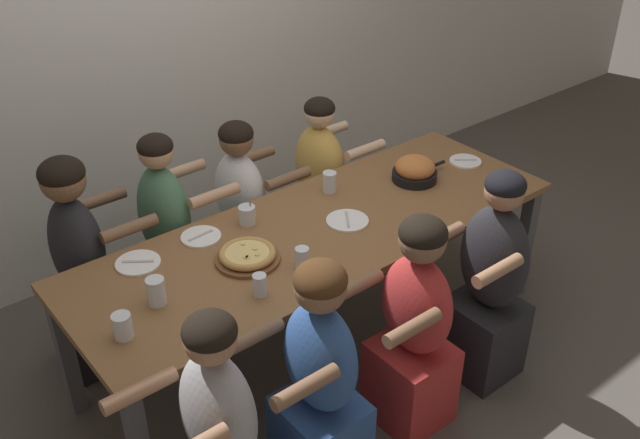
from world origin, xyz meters
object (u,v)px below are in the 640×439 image
(diner_far_left, at_px, (83,272))
(diner_far_midleft, at_px, (169,244))
(empty_plate_a, at_px, (347,221))
(diner_near_midright, at_px, (489,287))
(drinking_glass_c, at_px, (123,327))
(drinking_glass_d, at_px, (156,291))
(skillet_bowl, at_px, (415,170))
(drinking_glass_b, at_px, (260,286))
(diner_far_midright, at_px, (320,190))
(empty_plate_b, at_px, (465,161))
(cocktail_glass_blue, at_px, (247,216))
(empty_plate_c, at_px, (138,263))
(diner_near_midleft, at_px, (320,386))
(diner_near_center, at_px, (414,332))
(pizza_board_main, at_px, (248,255))
(diner_far_center, at_px, (242,219))
(drinking_glass_e, at_px, (329,182))
(empty_plate_d, at_px, (201,237))
(drinking_glass_a, at_px, (302,259))

(diner_far_left, height_order, diner_far_midleft, diner_far_left)
(empty_plate_a, xyz_separation_m, diner_near_midright, (0.38, -0.62, -0.23))
(drinking_glass_c, distance_m, drinking_glass_d, 0.23)
(skillet_bowl, bearing_deg, empty_plate_a, -169.95)
(drinking_glass_b, relative_size, diner_far_midright, 0.09)
(empty_plate_b, bearing_deg, diner_far_left, 163.06)
(skillet_bowl, distance_m, cocktail_glass_blue, 0.98)
(empty_plate_a, bearing_deg, empty_plate_c, 161.95)
(empty_plate_c, xyz_separation_m, drinking_glass_b, (0.30, -0.53, 0.04))
(diner_far_left, bearing_deg, skillet_bowl, 70.56)
(drinking_glass_d, bearing_deg, cocktail_glass_blue, 24.33)
(drinking_glass_d, distance_m, diner_near_midleft, 0.78)
(empty_plate_b, xyz_separation_m, diner_near_center, (-1.08, -0.68, -0.24))
(pizza_board_main, height_order, diner_far_center, diner_far_center)
(empty_plate_b, bearing_deg, diner_near_center, -147.78)
(diner_far_midright, relative_size, diner_far_midleft, 0.94)
(pizza_board_main, bearing_deg, drinking_glass_e, 20.64)
(skillet_bowl, xyz_separation_m, diner_far_center, (-0.75, 0.59, -0.31))
(drinking_glass_c, xyz_separation_m, diner_far_midleft, (0.60, 0.79, -0.27))
(skillet_bowl, bearing_deg, empty_plate_b, -5.15)
(drinking_glass_b, distance_m, diner_near_center, 0.73)
(skillet_bowl, relative_size, diner_far_midright, 0.33)
(cocktail_glass_blue, xyz_separation_m, diner_far_left, (-0.72, 0.39, -0.23))
(diner_far_midleft, bearing_deg, drinking_glass_e, 62.50)
(drinking_glass_b, bearing_deg, empty_plate_b, 9.80)
(cocktail_glass_blue, bearing_deg, diner_far_center, 61.65)
(cocktail_glass_blue, bearing_deg, drinking_glass_d, -155.67)
(empty_plate_b, xyz_separation_m, diner_near_midleft, (-1.62, -0.68, -0.23))
(empty_plate_b, xyz_separation_m, diner_far_left, (-2.06, 0.63, -0.20))
(empty_plate_b, bearing_deg, diner_near_midleft, -157.15)
(drinking_glass_b, relative_size, diner_near_midleft, 0.09)
(empty_plate_a, distance_m, diner_far_center, 0.76)
(empty_plate_a, bearing_deg, diner_near_midright, -58.38)
(diner_far_midright, bearing_deg, empty_plate_c, -74.53)
(drinking_glass_c, distance_m, diner_far_midleft, 1.03)
(empty_plate_d, xyz_separation_m, diner_far_center, (0.46, 0.37, -0.25))
(cocktail_glass_blue, height_order, drinking_glass_e, cocktail_glass_blue)
(drinking_glass_a, xyz_separation_m, diner_near_midright, (0.79, -0.45, -0.27))
(drinking_glass_e, height_order, diner_far_midright, diner_far_midright)
(drinking_glass_a, xyz_separation_m, drinking_glass_b, (-0.26, -0.05, 0.00))
(cocktail_glass_blue, distance_m, drinking_glass_e, 0.52)
(diner_far_center, bearing_deg, empty_plate_d, -51.53)
(drinking_glass_a, relative_size, drinking_glass_d, 0.82)
(pizza_board_main, relative_size, diner_near_midleft, 0.27)
(diner_near_midright, xyz_separation_m, diner_far_midleft, (-1.02, 1.31, -0.00))
(diner_far_center, bearing_deg, empty_plate_c, -64.66)
(diner_near_center, bearing_deg, diner_far_left, 36.65)
(empty_plate_b, relative_size, diner_near_midleft, 0.16)
(drinking_glass_e, bearing_deg, diner_far_center, 127.44)
(skillet_bowl, xyz_separation_m, drinking_glass_b, (-1.24, -0.31, -0.01))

